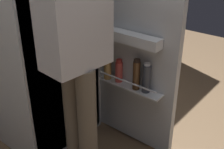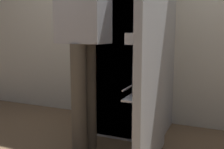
# 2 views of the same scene
# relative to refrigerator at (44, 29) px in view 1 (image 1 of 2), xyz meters

# --- Properties ---
(refrigerator) EXTENTS (0.75, 1.28, 1.82)m
(refrigerator) POSITION_rel_refrigerator_xyz_m (0.00, 0.00, 0.00)
(refrigerator) COLOR silver
(refrigerator) RESTS_ON ground_plane
(person) EXTENTS (0.53, 0.73, 1.71)m
(person) POSITION_rel_refrigerator_xyz_m (-0.20, -0.55, 0.11)
(person) COLOR #665B4C
(person) RESTS_ON ground_plane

